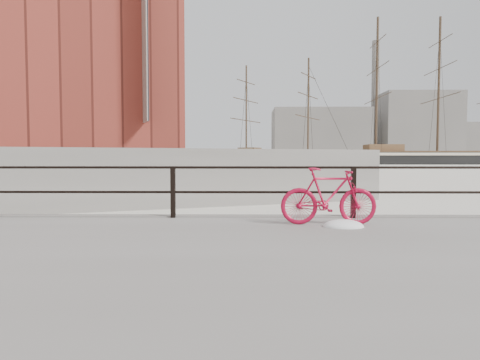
% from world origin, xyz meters
% --- Properties ---
extents(far_quay, '(78.44, 148.07, 1.80)m').
position_xyz_m(far_quay, '(-40.00, 72.00, 0.90)').
color(far_quay, gray).
rests_on(far_quay, ground).
extents(bicycle, '(1.66, 0.27, 1.00)m').
position_xyz_m(bicycle, '(-4.14, -0.99, 0.85)').
color(bicycle, '#A80B2B').
rests_on(bicycle, promenade).
extents(barque_black, '(61.72, 20.49, 34.75)m').
position_xyz_m(barque_black, '(38.36, 90.07, 0.00)').
color(barque_black, black).
rests_on(barque_black, ground).
extents(schooner_mid, '(30.67, 24.30, 20.48)m').
position_xyz_m(schooner_mid, '(0.24, 73.23, 0.00)').
color(schooner_mid, silver).
rests_on(schooner_mid, ground).
extents(schooner_left, '(23.70, 18.19, 16.67)m').
position_xyz_m(schooner_left, '(-33.97, 69.72, 0.00)').
color(schooner_left, white).
rests_on(schooner_left, ground).
extents(workboat_near, '(13.26, 5.53, 7.00)m').
position_xyz_m(workboat_near, '(-22.39, 32.30, 0.00)').
color(workboat_near, black).
rests_on(workboat_near, ground).
extents(workboat_far, '(10.41, 7.51, 7.00)m').
position_xyz_m(workboat_far, '(-32.05, 47.25, 0.00)').
color(workboat_far, black).
rests_on(workboat_far, ground).
extents(apartment_terracotta, '(24.16, 21.40, 20.20)m').
position_xyz_m(apartment_terracotta, '(-21.25, 20.26, 11.90)').
color(apartment_terracotta, maroon).
rests_on(apartment_terracotta, far_quay).
extents(apartment_mustard, '(26.02, 22.15, 22.20)m').
position_xyz_m(apartment_mustard, '(-29.49, 40.65, 12.90)').
color(apartment_mustard, gold).
rests_on(apartment_mustard, far_quay).
extents(apartment_cream, '(24.16, 21.40, 21.20)m').
position_xyz_m(apartment_cream, '(-38.11, 61.98, 12.40)').
color(apartment_cream, beige).
rests_on(apartment_cream, far_quay).
extents(apartment_grey, '(26.02, 22.15, 23.20)m').
position_xyz_m(apartment_grey, '(-46.35, 82.38, 13.40)').
color(apartment_grey, '#9C9D97').
rests_on(apartment_grey, far_quay).
extents(apartment_brick, '(27.87, 22.90, 21.20)m').
position_xyz_m(apartment_brick, '(-54.97, 103.70, 12.40)').
color(apartment_brick, brown).
rests_on(apartment_brick, far_quay).
extents(industrial_west, '(32.00, 18.00, 18.00)m').
position_xyz_m(industrial_west, '(20.00, 140.00, 9.00)').
color(industrial_west, gray).
rests_on(industrial_west, ground).
extents(industrial_mid, '(26.00, 20.00, 24.00)m').
position_xyz_m(industrial_mid, '(55.00, 145.00, 12.00)').
color(industrial_mid, gray).
rests_on(industrial_mid, ground).
extents(industrial_east, '(20.00, 16.00, 14.00)m').
position_xyz_m(industrial_east, '(78.00, 150.00, 7.00)').
color(industrial_east, gray).
rests_on(industrial_east, ground).
extents(smokestack, '(2.80, 2.80, 44.00)m').
position_xyz_m(smokestack, '(42.00, 150.00, 22.00)').
color(smokestack, gray).
rests_on(smokestack, ground).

